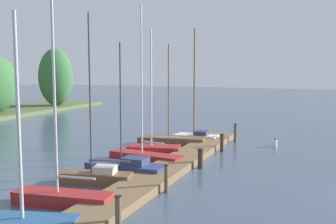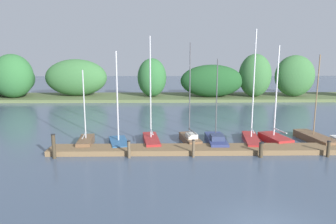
% 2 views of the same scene
% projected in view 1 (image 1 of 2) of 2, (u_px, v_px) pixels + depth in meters
% --- Properties ---
extents(dock_pier, '(23.54, 1.80, 0.35)m').
position_uv_depth(dock_pier, '(160.00, 174.00, 19.05)').
color(dock_pier, brown).
rests_on(dock_pier, ground).
extents(sailboat_1, '(1.90, 3.37, 6.81)m').
position_uv_depth(sailboat_1, '(25.00, 219.00, 12.89)').
color(sailboat_1, '#285684').
rests_on(sailboat_1, ground).
extents(sailboat_2, '(1.49, 3.96, 7.87)m').
position_uv_depth(sailboat_2, '(60.00, 195.00, 15.21)').
color(sailboat_2, maroon).
rests_on(sailboat_2, ground).
extents(sailboat_3, '(1.54, 3.39, 7.42)m').
position_uv_depth(sailboat_3, '(95.00, 175.00, 18.01)').
color(sailboat_3, brown).
rests_on(sailboat_3, ground).
extents(sailboat_4, '(1.28, 4.02, 6.27)m').
position_uv_depth(sailboat_4, '(125.00, 167.00, 19.59)').
color(sailboat_4, navy).
rests_on(sailboat_4, ground).
extents(sailboat_5, '(1.56, 4.40, 8.36)m').
position_uv_depth(sailboat_5, '(144.00, 155.00, 22.19)').
color(sailboat_5, maroon).
rests_on(sailboat_5, ground).
extents(sailboat_6, '(1.94, 3.27, 7.22)m').
position_uv_depth(sailboat_6, '(153.00, 148.00, 23.98)').
color(sailboat_6, maroon).
rests_on(sailboat_6, ground).
extents(sailboat_7, '(1.94, 4.48, 6.57)m').
position_uv_depth(sailboat_7, '(170.00, 140.00, 26.90)').
color(sailboat_7, brown).
rests_on(sailboat_7, ground).
extents(sailboat_8, '(1.25, 3.09, 7.71)m').
position_uv_depth(sailboat_8, '(196.00, 135.00, 28.26)').
color(sailboat_8, white).
rests_on(sailboat_8, ground).
extents(mooring_piling_1, '(0.23, 0.23, 1.14)m').
position_uv_depth(mooring_piling_1, '(118.00, 213.00, 12.81)').
color(mooring_piling_1, brown).
rests_on(mooring_piling_1, ground).
extents(mooring_piling_2, '(0.19, 0.19, 1.18)m').
position_uv_depth(mooring_piling_2, '(166.00, 179.00, 16.69)').
color(mooring_piling_2, brown).
rests_on(mooring_piling_2, ground).
extents(mooring_piling_3, '(0.31, 0.31, 1.00)m').
position_uv_depth(mooring_piling_3, '(200.00, 159.00, 20.71)').
color(mooring_piling_3, '#3D3323').
rests_on(mooring_piling_3, ground).
extents(mooring_piling_4, '(0.25, 0.25, 1.08)m').
position_uv_depth(mooring_piling_4, '(222.00, 143.00, 24.78)').
color(mooring_piling_4, '#3D3323').
rests_on(mooring_piling_4, ground).
extents(mooring_piling_5, '(0.23, 0.23, 1.27)m').
position_uv_depth(mooring_piling_5, '(235.00, 133.00, 27.86)').
color(mooring_piling_5, brown).
rests_on(mooring_piling_5, ground).
extents(channel_buoy_0, '(0.34, 0.34, 0.54)m').
position_uv_depth(channel_buoy_0, '(275.00, 143.00, 26.27)').
color(channel_buoy_0, white).
rests_on(channel_buoy_0, ground).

